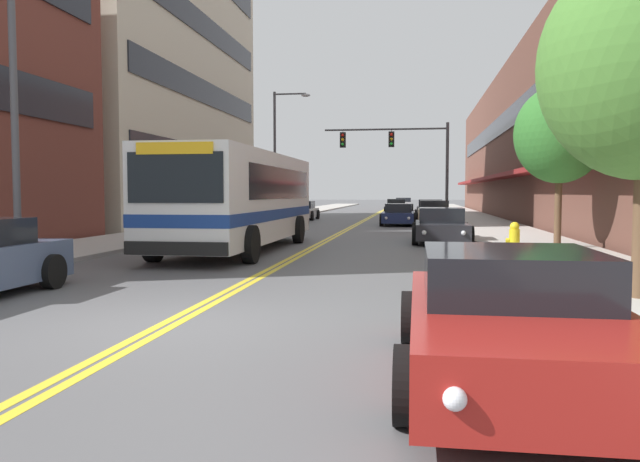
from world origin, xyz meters
TOP-DOWN VIEW (x-y plane):
  - ground_plane at (0.00, 37.00)m, footprint 240.00×240.00m
  - sidewalk_left at (-7.32, 37.00)m, footprint 3.64×106.00m
  - sidewalk_right at (7.32, 37.00)m, footprint 3.64×106.00m
  - centre_line at (0.00, 37.00)m, footprint 0.34×106.00m
  - office_tower_left at (-15.38, 28.72)m, footprint 12.08×22.74m
  - storefront_row_right at (13.38, 37.00)m, footprint 9.10×68.00m
  - city_bus at (-2.16, 11.12)m, footprint 2.96×10.91m
  - car_white_parked_left_mid at (-4.29, 33.57)m, footprint 1.97×4.23m
  - car_black_parked_left_far at (-4.42, 23.83)m, footprint 1.99×4.59m
  - car_red_parked_right_foreground at (4.34, -2.02)m, footprint 2.20×4.51m
  - car_charcoal_parked_right_mid at (4.32, 15.12)m, footprint 2.12×4.37m
  - car_beige_parked_right_far at (4.42, 27.89)m, footprint 2.09×4.34m
  - car_dark_grey_parked_right_end at (4.40, 36.85)m, footprint 2.15×4.93m
  - car_champagne_moving_lead at (1.66, 47.89)m, footprint 2.07×4.30m
  - car_navy_moving_second at (2.42, 27.34)m, footprint 1.98×4.53m
  - car_silver_moving_third at (2.11, 56.69)m, footprint 1.99×4.38m
  - traffic_signal_mast at (2.57, 29.43)m, footprint 7.41×0.38m
  - street_lamp_left_near at (-4.96, 4.28)m, footprint 2.54×0.28m
  - street_lamp_left_far at (-4.99, 29.70)m, footprint 2.32×0.28m
  - street_tree_right_mid at (7.81, 12.22)m, footprint 2.79×2.79m
  - fire_hydrant at (5.95, 8.54)m, footprint 0.35×0.27m

SIDE VIEW (x-z plane):
  - ground_plane at x=0.00m, z-range 0.00..0.00m
  - centre_line at x=0.00m, z-range 0.00..0.01m
  - sidewalk_left at x=-7.32m, z-range 0.00..0.12m
  - sidewalk_right at x=7.32m, z-range 0.00..0.12m
  - car_navy_moving_second at x=2.42m, z-range -0.04..1.18m
  - car_white_parked_left_mid at x=-4.29m, z-range -0.05..1.22m
  - car_champagne_moving_lead at x=1.66m, z-range -0.05..1.23m
  - car_red_parked_right_foreground at x=4.34m, z-range -0.04..1.22m
  - car_charcoal_parked_right_mid at x=4.32m, z-range -0.04..1.24m
  - fire_hydrant at x=5.95m, z-range 0.12..1.07m
  - car_black_parked_left_far at x=-4.42m, z-range -0.05..1.30m
  - car_dark_grey_parked_right_end at x=4.40m, z-range -0.05..1.31m
  - car_silver_moving_third at x=2.11m, z-range -0.03..1.30m
  - car_beige_parked_right_far at x=4.42m, z-range -0.04..1.35m
  - city_bus at x=-2.16m, z-range 0.20..3.26m
  - street_tree_right_mid at x=7.81m, z-range 1.11..6.19m
  - traffic_signal_mast at x=2.57m, z-range 1.33..7.31m
  - street_lamp_left_far at x=-4.99m, z-range 0.76..8.81m
  - street_lamp_left_near at x=-4.96m, z-range 0.79..9.33m
  - storefront_row_right at x=13.38m, z-range -0.01..10.80m
  - office_tower_left at x=-15.38m, z-range 0.00..23.84m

